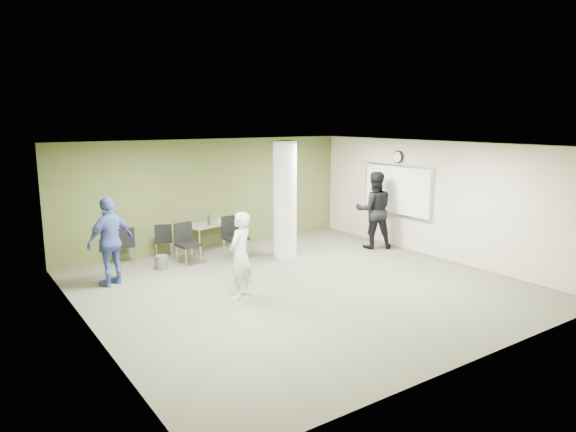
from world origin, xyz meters
TOP-DOWN VIEW (x-y plane):
  - floor at (0.00, 0.00)m, footprint 8.00×8.00m
  - ceiling at (0.00, 0.00)m, footprint 8.00×8.00m
  - wall_back at (0.00, 4.00)m, footprint 8.00×2.80m
  - wall_left at (-4.00, 0.00)m, footprint 0.02×8.00m
  - wall_right_cream at (4.00, 0.00)m, footprint 0.02×8.00m
  - column at (1.00, 2.00)m, footprint 0.56×0.56m
  - whiteboard at (3.92, 1.20)m, footprint 0.05×2.30m
  - wall_clock at (3.92, 1.20)m, footprint 0.06×0.32m
  - folding_table at (-0.11, 3.54)m, footprint 1.60×0.95m
  - wastebasket at (-1.86, 2.69)m, footprint 0.27×0.27m
  - chair_back_left at (-2.38, 3.57)m, footprint 0.47×0.47m
  - chair_back_right at (-1.46, 3.58)m, footprint 0.53×0.53m
  - chair_table_left at (-1.21, 2.77)m, footprint 0.54×0.54m
  - chair_table_right at (-0.06, 2.63)m, footprint 0.52×0.52m
  - woman_white at (-1.30, 0.08)m, footprint 0.71×0.64m
  - man_black at (3.40, 1.45)m, footprint 1.22×1.14m
  - man_blue at (-3.06, 2.21)m, footprint 1.14×0.81m

SIDE VIEW (x-z plane):
  - floor at x=0.00m, z-range 0.00..0.00m
  - wastebasket at x=-1.86m, z-range 0.00..0.32m
  - chair_back_right at x=-1.46m, z-range 0.07..0.91m
  - chair_back_left at x=-2.38m, z-range 0.07..0.93m
  - chair_table_left at x=-1.21m, z-range 0.08..1.04m
  - chair_table_right at x=-0.06m, z-range 0.09..1.10m
  - folding_table at x=-0.11m, z-range 0.18..1.14m
  - woman_white at x=-1.30m, z-range 0.00..1.63m
  - man_blue at x=-3.06m, z-range 0.00..1.79m
  - man_black at x=3.40m, z-range 0.00..1.99m
  - wall_back at x=0.00m, z-range 1.39..1.41m
  - wall_left at x=-4.00m, z-range 0.00..2.80m
  - wall_right_cream at x=4.00m, z-range 0.00..2.80m
  - column at x=1.00m, z-range 0.00..2.80m
  - whiteboard at x=3.92m, z-range 0.85..2.15m
  - wall_clock at x=3.92m, z-range 2.19..2.51m
  - ceiling at x=0.00m, z-range 2.80..2.80m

